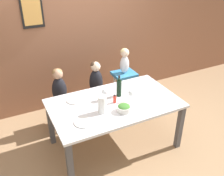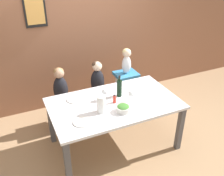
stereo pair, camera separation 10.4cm
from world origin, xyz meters
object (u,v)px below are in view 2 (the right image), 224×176
object	(u,v)px
wine_bottle	(119,88)
paper_towel_roll	(101,104)
chair_right_highchair	(126,81)
salad_bowl_large	(123,108)
wine_glass_near	(131,94)
wine_glass_far	(105,92)
person_baby_right	(127,60)
chair_far_center	(98,97)
person_child_left	(60,85)
chair_far_left	(63,105)
dinner_plate_front_left	(82,122)
dinner_plate_back_left	(75,99)
person_child_center	(97,78)

from	to	relation	value
wine_bottle	paper_towel_roll	xyz separation A→B (m)	(-0.37, -0.26, -0.01)
chair_right_highchair	salad_bowl_large	xyz separation A→B (m)	(-0.55, -0.99, 0.21)
chair_right_highchair	paper_towel_roll	size ratio (longest dim) A/B	3.14
chair_right_highchair	paper_towel_roll	world-z (taller)	paper_towel_roll
wine_bottle	wine_glass_near	xyz separation A→B (m)	(0.08, -0.20, -0.01)
chair_right_highchair	wine_glass_far	distance (m)	0.95
wine_bottle	paper_towel_roll	size ratio (longest dim) A/B	1.34
wine_glass_far	salad_bowl_large	size ratio (longest dim) A/B	0.92
person_baby_right	chair_right_highchair	bearing A→B (deg)	-90.00
chair_far_center	person_baby_right	xyz separation A→B (m)	(0.51, 0.00, 0.58)
person_child_left	wine_bottle	world-z (taller)	wine_bottle
chair_far_left	person_baby_right	bearing A→B (deg)	0.07
paper_towel_roll	wine_glass_far	xyz separation A→B (m)	(0.15, 0.25, 0.00)
salad_bowl_large	dinner_plate_front_left	world-z (taller)	salad_bowl_large
chair_far_center	salad_bowl_large	world-z (taller)	salad_bowl_large
chair_far_left	salad_bowl_large	bearing A→B (deg)	-60.68
chair_far_center	salad_bowl_large	bearing A→B (deg)	-92.38
dinner_plate_front_left	salad_bowl_large	bearing A→B (deg)	-0.05
dinner_plate_back_left	wine_glass_near	bearing A→B (deg)	-27.91
person_child_center	person_child_left	bearing A→B (deg)	180.00
chair_far_left	wine_glass_near	xyz separation A→B (m)	(0.75, -0.82, 0.46)
wine_bottle	dinner_plate_back_left	distance (m)	0.62
person_child_left	salad_bowl_large	world-z (taller)	person_child_left
chair_far_left	chair_far_center	bearing A→B (deg)	0.00
chair_far_center	dinner_plate_front_left	distance (m)	1.20
chair_far_center	wine_bottle	xyz separation A→B (m)	(0.08, -0.63, 0.47)
chair_far_center	wine_glass_near	distance (m)	0.96
person_child_left	person_child_center	size ratio (longest dim) A/B	1.00
chair_far_center	wine_glass_near	size ratio (longest dim) A/B	2.73
chair_far_center	dinner_plate_back_left	world-z (taller)	dinner_plate_back_left
person_child_left	person_child_center	world-z (taller)	same
wine_glass_near	dinner_plate_back_left	world-z (taller)	wine_glass_near
paper_towel_roll	dinner_plate_front_left	bearing A→B (deg)	-160.49
chair_far_center	person_child_center	bearing A→B (deg)	90.00
chair_right_highchair	dinner_plate_front_left	size ratio (longest dim) A/B	3.17
dinner_plate_back_left	chair_right_highchair	bearing A→B (deg)	24.81
chair_right_highchair	dinner_plate_front_left	distance (m)	1.48
chair_far_left	wine_glass_far	world-z (taller)	wine_glass_far
person_baby_right	dinner_plate_front_left	bearing A→B (deg)	-137.78
wine_bottle	dinner_plate_back_left	world-z (taller)	wine_bottle
wine_bottle	paper_towel_roll	world-z (taller)	wine_bottle
wine_bottle	wine_glass_far	xyz separation A→B (m)	(-0.22, -0.01, -0.01)
chair_right_highchair	person_child_left	distance (m)	1.12
wine_bottle	salad_bowl_large	world-z (taller)	wine_bottle
chair_far_center	wine_glass_far	xyz separation A→B (m)	(-0.14, -0.63, 0.46)
person_child_center	wine_glass_near	xyz separation A→B (m)	(0.16, -0.82, 0.11)
wine_glass_far	dinner_plate_back_left	bearing A→B (deg)	156.08
chair_far_center	person_child_center	world-z (taller)	person_child_center
wine_glass_far	dinner_plate_front_left	bearing A→B (deg)	-141.03
chair_far_left	dinner_plate_front_left	bearing A→B (deg)	-89.06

